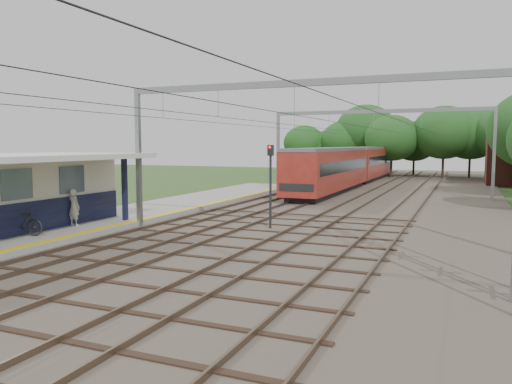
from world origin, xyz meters
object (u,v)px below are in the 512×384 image
Objects in this scene: bicycle at (22,222)px; signal_post at (270,177)px; train at (353,165)px; person at (74,207)px.

bicycle is 11.33m from signal_post.
bicycle is 0.05× the size of train.
person is 2.98m from bicycle.
train is at bearing 113.08° from signal_post.
signal_post is (1.85, -27.89, 0.46)m from train.
bicycle is 0.45× the size of signal_post.
bicycle is at bearing 88.26° from person.
person reaches higher than bicycle.
train is 27.95m from signal_post.
bicycle is 35.80m from train.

